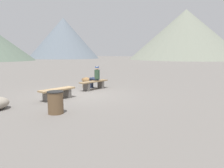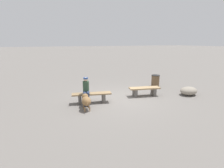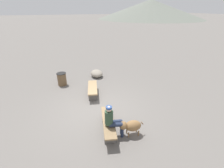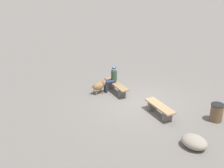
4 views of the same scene
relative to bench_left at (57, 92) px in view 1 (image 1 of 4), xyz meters
name	(u,v)px [view 1 (image 1 of 4)]	position (x,y,z in m)	size (l,w,h in m)	color
ground	(79,95)	(1.34, -0.19, -0.34)	(210.00, 210.00, 0.06)	slate
bench_left	(57,92)	(0.00, 0.00, 0.00)	(1.70, 0.81, 0.47)	#605B56
bench_right	(94,84)	(2.90, -0.09, 0.01)	(1.90, 0.80, 0.47)	#605B56
seated_person	(95,76)	(3.18, -0.03, 0.40)	(0.41, 0.66, 1.25)	#2D4733
dog	(88,80)	(3.35, 0.60, 0.09)	(0.45, 0.90, 0.62)	olive
trash_bin	(56,102)	(-1.79, -1.42, 0.06)	(0.54, 0.54, 0.74)	brown
distant_peak_0	(64,38)	(55.05, 42.98, 6.59)	(24.04, 24.04, 13.81)	slate
distant_peak_2	(185,35)	(60.75, 3.51, 6.84)	(32.37, 32.37, 14.31)	gray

